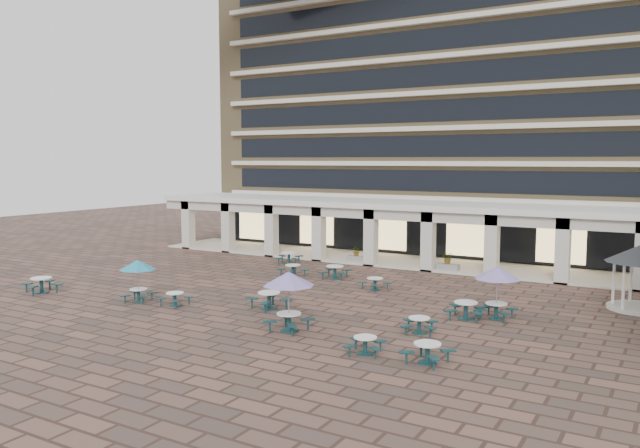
# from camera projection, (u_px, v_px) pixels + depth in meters

# --- Properties ---
(ground) EXTENTS (120.00, 120.00, 0.00)m
(ground) POSITION_uv_depth(u_px,v_px,m) (302.00, 304.00, 31.99)
(ground) COLOR brown
(ground) RESTS_ON ground
(apartment_building) EXTENTS (40.00, 15.50, 25.20)m
(apartment_building) POSITION_uv_depth(u_px,v_px,m) (462.00, 98.00, 52.53)
(apartment_building) COLOR #907851
(apartment_building) RESTS_ON ground
(retail_arcade) EXTENTS (42.00, 6.60, 4.40)m
(retail_arcade) POSITION_uv_depth(u_px,v_px,m) (412.00, 221.00, 44.37)
(retail_arcade) COLOR white
(retail_arcade) RESTS_ON ground
(picnic_table_0) EXTENTS (2.28, 2.28, 0.85)m
(picnic_table_0) POSITION_uv_depth(u_px,v_px,m) (41.00, 284.00, 34.68)
(picnic_table_0) COLOR #164043
(picnic_table_0) RESTS_ON ground
(picnic_table_1) EXTENTS (1.52, 1.52, 0.67)m
(picnic_table_1) POSITION_uv_depth(u_px,v_px,m) (175.00, 298.00, 31.62)
(picnic_table_1) COLOR #164043
(picnic_table_1) RESTS_ON ground
(picnic_table_2) EXTENTS (1.84, 1.84, 0.76)m
(picnic_table_2) POSITION_uv_depth(u_px,v_px,m) (427.00, 351.00, 22.64)
(picnic_table_2) COLOR #164043
(picnic_table_2) RESTS_ON ground
(picnic_table_3) EXTENTS (1.74, 1.74, 0.67)m
(picnic_table_3) POSITION_uv_depth(u_px,v_px,m) (365.00, 344.00, 23.73)
(picnic_table_3) COLOR #164043
(picnic_table_3) RESTS_ON ground
(picnic_table_4) EXTENTS (1.89, 1.89, 2.18)m
(picnic_table_4) POSITION_uv_depth(u_px,v_px,m) (138.00, 266.00, 32.38)
(picnic_table_4) COLOR #164043
(picnic_table_4) RESTS_ON ground
(picnic_table_5) EXTENTS (2.30, 2.30, 0.84)m
(picnic_table_5) POSITION_uv_depth(u_px,v_px,m) (269.00, 299.00, 30.93)
(picnic_table_5) COLOR #164043
(picnic_table_5) RESTS_ON ground
(picnic_table_6) EXTENTS (2.24, 2.24, 2.59)m
(picnic_table_6) POSITION_uv_depth(u_px,v_px,m) (289.00, 281.00, 26.70)
(picnic_table_6) COLOR #164043
(picnic_table_6) RESTS_ON ground
(picnic_table_7) EXTENTS (1.82, 1.82, 0.69)m
(picnic_table_7) POSITION_uv_depth(u_px,v_px,m) (419.00, 324.00, 26.56)
(picnic_table_7) COLOR #164043
(picnic_table_7) RESTS_ON ground
(picnic_table_8) EXTENTS (2.00, 2.00, 0.73)m
(picnic_table_8) POSITION_uv_depth(u_px,v_px,m) (293.00, 269.00, 39.63)
(picnic_table_8) COLOR #164043
(picnic_table_8) RESTS_ON ground
(picnic_table_9) EXTENTS (2.07, 2.07, 0.81)m
(picnic_table_9) POSITION_uv_depth(u_px,v_px,m) (335.00, 271.00, 38.76)
(picnic_table_9) COLOR #164043
(picnic_table_9) RESTS_ON ground
(picnic_table_10) EXTENTS (2.01, 2.01, 0.82)m
(picnic_table_10) POSITION_uv_depth(u_px,v_px,m) (466.00, 309.00, 28.92)
(picnic_table_10) COLOR #164043
(picnic_table_10) RESTS_ON ground
(picnic_table_11) EXTENTS (2.12, 2.12, 2.44)m
(picnic_table_11) POSITION_uv_depth(u_px,v_px,m) (497.00, 275.00, 28.79)
(picnic_table_11) COLOR #164043
(picnic_table_11) RESTS_ON ground
(picnic_table_12) EXTENTS (2.26, 2.26, 0.83)m
(picnic_table_12) POSITION_uv_depth(u_px,v_px,m) (289.00, 257.00, 44.24)
(picnic_table_12) COLOR #164043
(picnic_table_12) RESTS_ON ground
(picnic_table_13) EXTENTS (1.86, 1.86, 0.68)m
(picnic_table_13) POSITION_uv_depth(u_px,v_px,m) (375.00, 283.00, 35.48)
(picnic_table_13) COLOR #164043
(picnic_table_13) RESTS_ON ground
(planter_left) EXTENTS (1.50, 0.78, 1.22)m
(planter_left) POSITION_uv_depth(u_px,v_px,m) (357.00, 256.00, 44.75)
(planter_left) COLOR gray
(planter_left) RESTS_ON ground
(planter_right) EXTENTS (1.50, 0.73, 1.30)m
(planter_right) POSITION_uv_depth(u_px,v_px,m) (448.00, 263.00, 41.32)
(planter_right) COLOR gray
(planter_right) RESTS_ON ground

